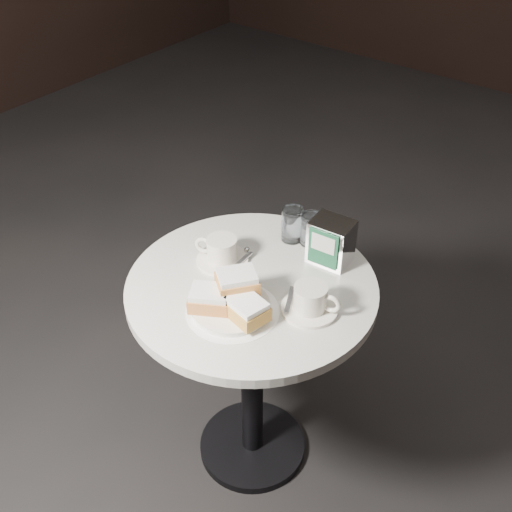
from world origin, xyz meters
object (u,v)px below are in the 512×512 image
object	(u,v)px
water_glass_left	(292,225)
water_glass_right	(311,229)
cafe_table	(252,335)
coffee_cup_right	(311,300)
coffee_cup_left	(222,252)
beignet_plate	(231,300)
napkin_dispenser	(331,242)

from	to	relation	value
water_glass_left	water_glass_right	xyz separation A→B (m)	(0.05, 0.02, -0.00)
cafe_table	water_glass_left	xyz separation A→B (m)	(-0.03, 0.24, 0.25)
coffee_cup_right	cafe_table	bearing A→B (deg)	171.76
coffee_cup_left	water_glass_left	bearing A→B (deg)	46.64
coffee_cup_left	water_glass_right	size ratio (longest dim) A/B	1.91
coffee_cup_left	cafe_table	bearing A→B (deg)	-31.17
cafe_table	coffee_cup_left	xyz separation A→B (m)	(-0.13, 0.03, 0.23)
beignet_plate	water_glass_right	xyz separation A→B (m)	(-0.01, 0.38, 0.01)
coffee_cup_right	water_glass_right	size ratio (longest dim) A/B	1.78
coffee_cup_right	water_glass_right	bearing A→B (deg)	112.88
coffee_cup_left	coffee_cup_right	bearing A→B (deg)	-22.32
cafe_table	water_glass_right	distance (m)	0.36
water_glass_right	coffee_cup_right	bearing A→B (deg)	-55.92
coffee_cup_right	napkin_dispenser	distance (m)	0.23
cafe_table	beignet_plate	bearing A→B (deg)	-77.72
water_glass_left	water_glass_right	bearing A→B (deg)	17.35
water_glass_left	napkin_dispenser	bearing A→B (deg)	-8.25
coffee_cup_right	water_glass_left	size ratio (longest dim) A/B	1.67
coffee_cup_right	water_glass_left	xyz separation A→B (m)	(-0.22, 0.23, 0.02)
beignet_plate	coffee_cup_left	bearing A→B (deg)	136.79
cafe_table	coffee_cup_left	distance (m)	0.27
cafe_table	water_glass_right	world-z (taller)	water_glass_right
beignet_plate	napkin_dispenser	world-z (taller)	napkin_dispenser
beignet_plate	water_glass_right	world-z (taller)	beignet_plate
cafe_table	coffee_cup_right	bearing A→B (deg)	2.97
coffee_cup_left	coffee_cup_right	xyz separation A→B (m)	(0.32, -0.02, 0.00)
cafe_table	beignet_plate	xyz separation A→B (m)	(0.03, -0.12, 0.24)
water_glass_left	water_glass_right	world-z (taller)	water_glass_left
beignet_plate	cafe_table	bearing A→B (deg)	102.28
water_glass_right	napkin_dispenser	bearing A→B (deg)	-22.27
coffee_cup_left	coffee_cup_right	distance (m)	0.32
napkin_dispenser	water_glass_left	bearing A→B (deg)	166.86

